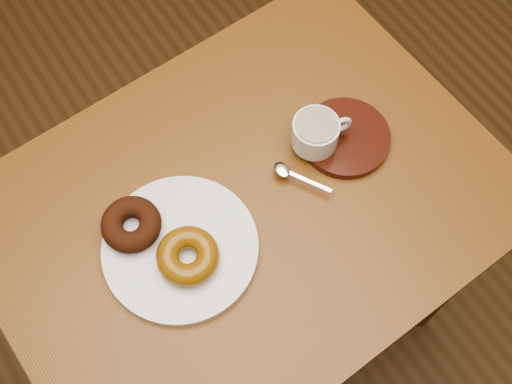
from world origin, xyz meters
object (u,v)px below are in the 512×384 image
cafe_table (247,231)px  saucer (345,138)px  donut_plate (180,248)px  coffee_cup (316,132)px

cafe_table → saucer: size_ratio=5.65×
cafe_table → donut_plate: 0.19m
donut_plate → saucer: bearing=2.5°
cafe_table → donut_plate: donut_plate is taller
cafe_table → coffee_cup: bearing=6.9°
cafe_table → donut_plate: (-0.13, -0.01, 0.13)m
cafe_table → donut_plate: size_ratio=3.50×
donut_plate → saucer: (0.34, 0.01, 0.00)m
cafe_table → saucer: (0.21, 0.00, 0.14)m
donut_plate → cafe_table: bearing=4.4°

